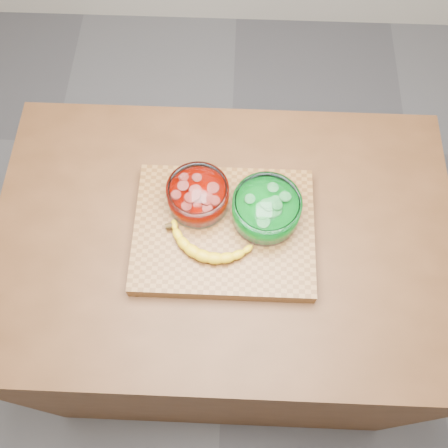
{
  "coord_description": "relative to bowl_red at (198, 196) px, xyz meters",
  "views": [
    {
      "loc": [
        0.02,
        -0.52,
        2.07
      ],
      "look_at": [
        0.0,
        0.0,
        0.96
      ],
      "focal_mm": 40.0,
      "sensor_mm": 36.0,
      "label": 1
    }
  ],
  "objects": [
    {
      "name": "cutting_board",
      "position": [
        0.07,
        -0.07,
        -0.06
      ],
      "size": [
        0.45,
        0.35,
        0.04
      ],
      "primitive_type": "cube",
      "color": "brown",
      "rests_on": "counter"
    },
    {
      "name": "counter",
      "position": [
        0.07,
        -0.07,
        -0.53
      ],
      "size": [
        1.2,
        0.8,
        0.9
      ],
      "primitive_type": "cube",
      "color": "#4F2E17",
      "rests_on": "ground"
    },
    {
      "name": "bowl_red",
      "position": [
        0.0,
        0.0,
        0.0
      ],
      "size": [
        0.15,
        0.15,
        0.07
      ],
      "color": "white",
      "rests_on": "cutting_board"
    },
    {
      "name": "bowl_green",
      "position": [
        0.17,
        -0.03,
        0.0
      ],
      "size": [
        0.17,
        0.17,
        0.08
      ],
      "color": "white",
      "rests_on": "cutting_board"
    },
    {
      "name": "ground",
      "position": [
        0.07,
        -0.07,
        -0.98
      ],
      "size": [
        3.5,
        3.5,
        0.0
      ],
      "primitive_type": "plane",
      "color": "#5E5D62",
      "rests_on": "ground"
    },
    {
      "name": "banana",
      "position": [
        0.04,
        -0.12,
        -0.02
      ],
      "size": [
        0.24,
        0.14,
        0.03
      ],
      "primitive_type": null,
      "color": "gold",
      "rests_on": "cutting_board"
    }
  ]
}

